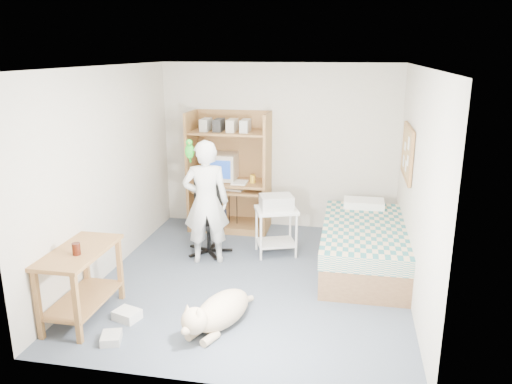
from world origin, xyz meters
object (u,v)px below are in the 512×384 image
(computer_hutch, at_px, (230,176))
(person, at_px, (206,202))
(printer_cart, at_px, (276,224))
(side_desk, at_px, (81,273))
(office_chair, at_px, (209,228))
(bed, at_px, (363,246))
(dog, at_px, (218,312))

(computer_hutch, distance_m, person, 1.31)
(printer_cart, bearing_deg, computer_hutch, 113.40)
(side_desk, distance_m, printer_cart, 2.65)
(computer_hutch, height_order, office_chair, computer_hutch)
(computer_hutch, xyz_separation_m, side_desk, (-0.85, -2.94, -0.33))
(bed, xyz_separation_m, printer_cart, (-1.15, 0.21, 0.14))
(person, distance_m, printer_cart, 1.01)
(side_desk, xyz_separation_m, dog, (1.42, 0.05, -0.31))
(computer_hutch, xyz_separation_m, dog, (0.57, -2.89, -0.64))
(person, bearing_deg, office_chair, -92.89)
(computer_hutch, height_order, person, computer_hutch)
(person, bearing_deg, dog, 95.02)
(office_chair, relative_size, printer_cart, 1.49)
(computer_hutch, xyz_separation_m, printer_cart, (0.85, -0.91, -0.39))
(bed, relative_size, side_desk, 2.02)
(person, height_order, dog, person)
(bed, bearing_deg, person, -174.65)
(side_desk, bearing_deg, person, 62.41)
(side_desk, xyz_separation_m, person, (0.85, 1.63, 0.31))
(dog, height_order, printer_cart, printer_cart)
(side_desk, relative_size, printer_cart, 1.53)
(bed, distance_m, side_desk, 3.39)
(dog, bearing_deg, person, 133.17)
(bed, relative_size, office_chair, 2.09)
(person, bearing_deg, printer_cart, -169.57)
(bed, xyz_separation_m, person, (-2.00, -0.19, 0.52))
(side_desk, height_order, office_chair, office_chair)
(dog, xyz_separation_m, printer_cart, (0.28, 1.98, 0.25))
(computer_hutch, height_order, bed, computer_hutch)
(side_desk, height_order, person, person)
(bed, xyz_separation_m, dog, (-1.43, -1.76, -0.11))
(office_chair, bearing_deg, printer_cart, -8.64)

